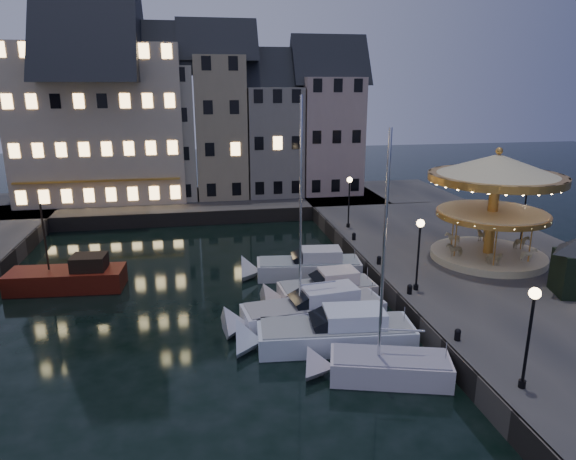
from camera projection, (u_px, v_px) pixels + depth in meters
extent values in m
plane|color=black|center=(296.00, 328.00, 27.63)|extent=(160.00, 160.00, 0.00)
cube|color=#474442|center=(478.00, 264.00, 35.51)|extent=(16.00, 56.00, 1.30)
cube|color=#474442|center=(167.00, 205.00, 52.58)|extent=(44.00, 12.00, 1.30)
cube|color=#47423A|center=(367.00, 271.00, 34.15)|extent=(0.15, 44.00, 1.30)
cube|color=#47423A|center=(186.00, 219.00, 47.24)|extent=(48.00, 0.15, 1.30)
cylinder|color=black|center=(522.00, 384.00, 19.94)|extent=(0.28, 0.28, 0.30)
cylinder|color=black|center=(528.00, 343.00, 19.46)|extent=(0.12, 0.12, 3.80)
sphere|color=#FFD18C|center=(535.00, 293.00, 18.89)|extent=(0.44, 0.44, 0.44)
cylinder|color=black|center=(416.00, 287.00, 29.40)|extent=(0.28, 0.28, 0.30)
cylinder|color=black|center=(418.00, 258.00, 28.92)|extent=(0.12, 0.12, 3.80)
sphere|color=#FFD18C|center=(421.00, 223.00, 28.35)|extent=(0.44, 0.44, 0.44)
cylinder|color=black|center=(348.00, 225.00, 42.17)|extent=(0.28, 0.28, 0.30)
cylinder|color=black|center=(349.00, 205.00, 41.69)|extent=(0.12, 0.12, 3.80)
sphere|color=#FFD18C|center=(350.00, 180.00, 41.12)|extent=(0.44, 0.44, 0.44)
cylinder|color=black|center=(520.00, 241.00, 37.94)|extent=(0.28, 0.28, 0.30)
cylinder|color=black|center=(523.00, 218.00, 37.46)|extent=(0.12, 0.12, 3.80)
sphere|color=#FFD18C|center=(527.00, 191.00, 36.90)|extent=(0.44, 0.44, 0.44)
cylinder|color=black|center=(457.00, 336.00, 23.61)|extent=(0.28, 0.28, 0.40)
sphere|color=black|center=(458.00, 332.00, 23.55)|extent=(0.30, 0.30, 0.30)
cylinder|color=black|center=(410.00, 290.00, 28.81)|extent=(0.28, 0.28, 0.40)
sphere|color=black|center=(410.00, 287.00, 28.75)|extent=(0.30, 0.30, 0.30)
cylinder|color=black|center=(379.00, 261.00, 33.54)|extent=(0.28, 0.28, 0.40)
sphere|color=black|center=(379.00, 258.00, 33.48)|extent=(0.30, 0.30, 0.30)
cylinder|color=black|center=(354.00, 237.00, 38.74)|extent=(0.28, 0.28, 0.40)
sphere|color=black|center=(354.00, 234.00, 38.68)|extent=(0.30, 0.30, 0.30)
cube|color=slate|center=(45.00, 145.00, 50.82)|extent=(5.00, 8.00, 11.00)
cube|color=slate|center=(102.00, 139.00, 51.61)|extent=(5.60, 8.00, 12.00)
cube|color=#A69D87|center=(164.00, 133.00, 52.50)|extent=(6.20, 8.00, 13.00)
cube|color=tan|center=(220.00, 127.00, 53.34)|extent=(5.00, 8.00, 14.00)
cube|color=gray|center=(272.00, 141.00, 54.68)|extent=(5.60, 8.00, 11.00)
cube|color=#B6998E|center=(327.00, 135.00, 55.57)|extent=(6.20, 8.00, 12.00)
cube|color=beige|center=(101.00, 124.00, 51.20)|extent=(16.00, 9.00, 15.00)
cube|color=silver|center=(390.00, 370.00, 22.74)|extent=(5.60, 3.36, 1.30)
cube|color=gray|center=(390.00, 357.00, 22.56)|extent=(5.30, 3.13, 0.10)
cylinder|color=silver|center=(384.00, 258.00, 21.35)|extent=(0.14, 0.14, 9.19)
cube|color=silver|center=(335.00, 337.00, 25.68)|extent=(7.95, 3.21, 1.30)
cube|color=gray|center=(336.00, 325.00, 25.50)|extent=(7.55, 2.98, 0.10)
cube|color=silver|center=(354.00, 316.00, 25.46)|extent=(3.10, 2.18, 0.80)
cube|color=black|center=(323.00, 320.00, 25.35)|extent=(1.43, 1.91, 0.99)
cube|color=silver|center=(313.00, 314.00, 28.24)|extent=(8.02, 3.23, 1.30)
cube|color=gray|center=(314.00, 303.00, 28.06)|extent=(7.61, 3.00, 0.10)
cube|color=silver|center=(330.00, 294.00, 28.20)|extent=(3.15, 2.07, 0.80)
cube|color=black|center=(303.00, 299.00, 27.79)|extent=(1.48, 1.75, 0.99)
cylinder|color=silver|center=(301.00, 211.00, 26.39)|extent=(0.14, 0.14, 10.50)
cube|color=beige|center=(327.00, 294.00, 30.95)|extent=(5.89, 2.61, 1.30)
cube|color=gray|center=(327.00, 284.00, 30.76)|extent=(5.59, 2.41, 0.10)
cube|color=beige|center=(338.00, 276.00, 30.81)|extent=(2.30, 1.80, 0.80)
cube|color=black|center=(320.00, 279.00, 30.56)|extent=(1.12, 1.61, 0.86)
cube|color=silver|center=(309.00, 270.00, 34.97)|extent=(7.19, 3.02, 1.30)
cube|color=gray|center=(309.00, 261.00, 34.79)|extent=(6.82, 2.80, 0.10)
cube|color=silver|center=(321.00, 254.00, 34.73)|extent=(2.82, 2.01, 0.80)
cube|color=black|center=(301.00, 256.00, 34.66)|extent=(1.34, 1.74, 0.94)
cube|color=#5E160C|center=(67.00, 281.00, 32.74)|extent=(7.24, 2.94, 1.50)
cube|color=black|center=(89.00, 262.00, 32.56)|extent=(2.19, 1.84, 0.95)
cylinder|color=black|center=(45.00, 237.00, 31.82)|extent=(0.12, 0.12, 4.25)
cylinder|color=beige|center=(487.00, 256.00, 34.49)|extent=(7.45, 7.45, 0.47)
cylinder|color=gold|center=(493.00, 211.00, 33.63)|extent=(0.65, 0.65, 5.78)
cylinder|color=beige|center=(492.00, 212.00, 33.65)|extent=(6.89, 6.89, 0.17)
cylinder|color=gold|center=(492.00, 215.00, 33.70)|extent=(7.15, 7.15, 0.33)
cone|color=beige|center=(498.00, 166.00, 32.80)|extent=(8.57, 8.57, 1.49)
cylinder|color=gold|center=(496.00, 178.00, 33.02)|extent=(8.57, 8.57, 0.47)
sphere|color=gold|center=(499.00, 151.00, 32.55)|extent=(0.47, 0.47, 0.47)
imported|color=beige|center=(515.00, 241.00, 35.45)|extent=(1.55, 1.12, 0.93)
cube|color=black|center=(576.00, 274.00, 28.44)|extent=(2.50, 2.50, 2.44)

